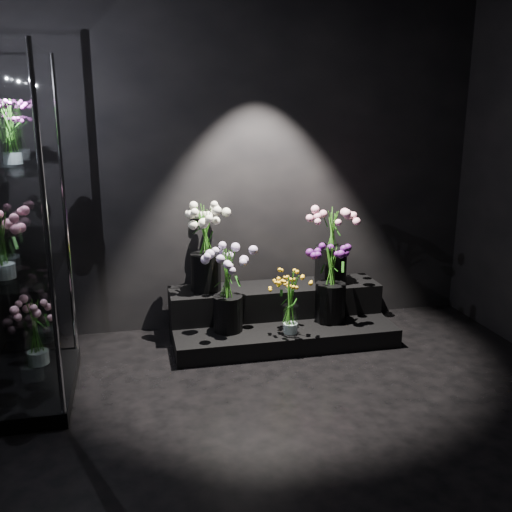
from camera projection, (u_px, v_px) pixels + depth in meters
name	position (u px, v px, depth m)	size (l,w,h in m)	color
floor	(318.00, 448.00, 3.18)	(4.00, 4.00, 0.00)	black
wall_back	(245.00, 163.00, 4.72)	(4.00, 4.00, 0.00)	black
display_riser	(278.00, 316.00, 4.74)	(1.77, 0.79, 0.39)	black
display_case	(10.00, 233.00, 3.50)	(0.60, 1.00, 2.19)	black
bouquet_orange_bells	(291.00, 301.00, 4.36)	(0.31, 0.31, 0.49)	white
bouquet_lilac	(228.00, 285.00, 4.38)	(0.48, 0.48, 0.64)	black
bouquet_purple	(331.00, 277.00, 4.59)	(0.39, 0.39, 0.67)	black
bouquet_cream_roses	(205.00, 242.00, 4.58)	(0.38, 0.38, 0.71)	black
bouquet_pink_roses	(332.00, 239.00, 4.78)	(0.39, 0.39, 0.66)	black
bouquet_case_pink	(1.00, 243.00, 3.36)	(0.31, 0.31, 0.39)	white
bouquet_case_magenta	(10.00, 132.00, 3.51)	(0.27, 0.27, 0.39)	white
bouquet_case_base_pink	(35.00, 330.00, 3.94)	(0.41, 0.41, 0.48)	white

